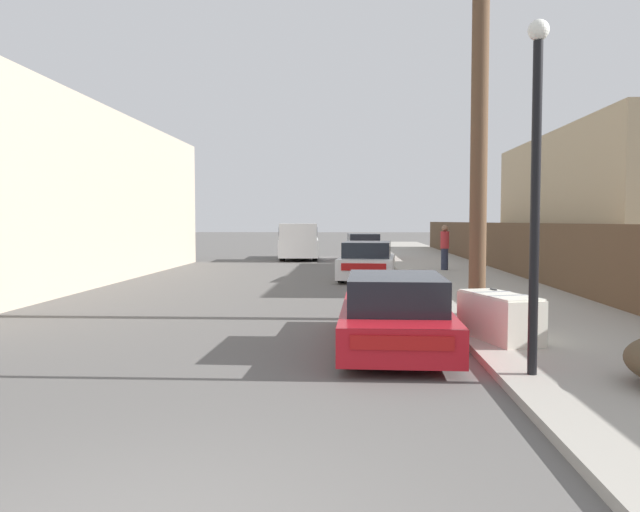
# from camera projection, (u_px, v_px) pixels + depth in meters

# --- Properties ---
(sidewalk_curb) EXTENTS (4.20, 63.00, 0.12)m
(sidewalk_curb) POSITION_uv_depth(u_px,v_px,m) (444.00, 267.00, 26.85)
(sidewalk_curb) COLOR #9E998E
(sidewalk_curb) RESTS_ON ground
(discarded_fridge) EXTENTS (1.14, 1.81, 0.77)m
(discarded_fridge) POSITION_uv_depth(u_px,v_px,m) (499.00, 316.00, 10.23)
(discarded_fridge) COLOR silver
(discarded_fridge) RESTS_ON sidewalk_curb
(parked_sports_car_red) EXTENTS (1.82, 4.70, 1.20)m
(parked_sports_car_red) POSITION_uv_depth(u_px,v_px,m) (394.00, 314.00, 10.15)
(parked_sports_car_red) COLOR red
(parked_sports_car_red) RESTS_ON ground
(car_parked_mid) EXTENTS (2.18, 4.28, 1.34)m
(car_parked_mid) POSITION_uv_depth(u_px,v_px,m) (367.00, 262.00, 21.84)
(car_parked_mid) COLOR silver
(car_parked_mid) RESTS_ON ground
(car_parked_far) EXTENTS (2.05, 4.17, 1.40)m
(car_parked_far) POSITION_uv_depth(u_px,v_px,m) (363.00, 248.00, 32.30)
(car_parked_far) COLOR #5B1E19
(car_parked_far) RESTS_ON ground
(pickup_truck) EXTENTS (2.30, 5.58, 1.93)m
(pickup_truck) POSITION_uv_depth(u_px,v_px,m) (299.00, 242.00, 32.94)
(pickup_truck) COLOR silver
(pickup_truck) RESTS_ON ground
(utility_pole) EXTENTS (1.80, 0.35, 7.64)m
(utility_pole) POSITION_uv_depth(u_px,v_px,m) (479.00, 124.00, 12.70)
(utility_pole) COLOR brown
(utility_pole) RESTS_ON sidewalk_curb
(street_lamp) EXTENTS (0.26, 0.26, 4.41)m
(street_lamp) POSITION_uv_depth(u_px,v_px,m) (536.00, 170.00, 7.74)
(street_lamp) COLOR black
(street_lamp) RESTS_ON sidewalk_curb
(wooden_fence) EXTENTS (0.08, 42.97, 1.87)m
(wooden_fence) POSITION_uv_depth(u_px,v_px,m) (497.00, 246.00, 25.32)
(wooden_fence) COLOR brown
(wooden_fence) RESTS_ON sidewalk_curb
(building_left_block) EXTENTS (7.00, 21.02, 5.73)m
(building_left_block) POSITION_uv_depth(u_px,v_px,m) (12.00, 197.00, 20.77)
(building_left_block) COLOR tan
(building_left_block) RESTS_ON ground
(building_right_house) EXTENTS (6.00, 13.49, 5.23)m
(building_right_house) POSITION_uv_depth(u_px,v_px,m) (628.00, 206.00, 22.65)
(building_right_house) COLOR tan
(building_right_house) RESTS_ON ground
(pedestrian) EXTENTS (0.34, 0.34, 1.78)m
(pedestrian) POSITION_uv_depth(u_px,v_px,m) (445.00, 247.00, 24.66)
(pedestrian) COLOR #282D42
(pedestrian) RESTS_ON sidewalk_curb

